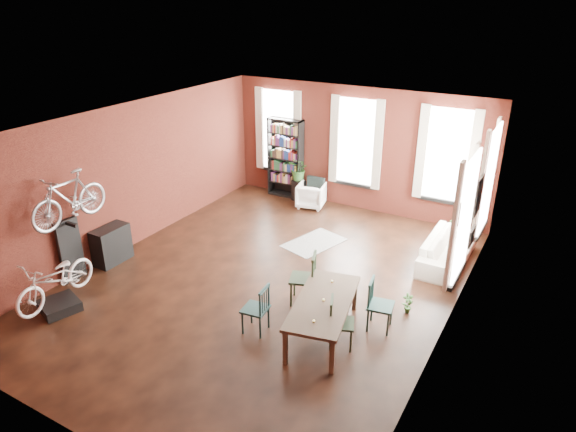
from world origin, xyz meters
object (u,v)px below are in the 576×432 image
Objects in this scene: dining_table at (323,318)px; console_table at (111,245)px; dining_chair_a at (255,309)px; bicycle_floor at (52,260)px; dining_chair_b at (303,278)px; plant_stand at (299,190)px; bookshelf at (286,158)px; dining_chair_d at (381,305)px; dining_chair_c at (342,323)px; bike_trainer at (59,306)px; white_armchair at (311,194)px; cream_sofa at (448,245)px.

console_table reaches higher than dining_table.
dining_chair_a is 0.52× the size of bicycle_floor.
dining_chair_b is 5.09m from plant_stand.
bookshelf is 5.40m from console_table.
plant_stand is (-3.27, 5.14, -0.04)m from dining_table.
dining_chair_b is at bearing 8.56° from console_table.
dining_chair_d is at bearing 19.76° from bicycle_floor.
dining_chair_c is at bearing 97.86° from dining_chair_a.
dining_chair_b is at bearing 125.06° from dining_table.
dining_table is 6.09m from plant_stand.
dining_chair_a is at bearing -7.74° from console_table.
console_table is (-1.28, -5.20, -0.70)m from bookshelf.
dining_chair_c is at bearing 34.85° from dining_chair_b.
dining_chair_d is at bearing -48.39° from dining_chair_c.
dining_chair_c is at bearing -1.91° from console_table.
bike_trainer is at bearing -76.33° from dining_chair_b.
dining_table is at bearing 108.17° from dining_chair_a.
white_armchair is 1.14× the size of bike_trainer.
white_armchair is (1.00, -0.37, -0.74)m from bookshelf.
bookshelf is 7.00m from bicycle_floor.
plant_stand is (-0.51, 0.24, -0.07)m from white_armchair.
console_table is at bearing 107.00° from bike_trainer.
plant_stand is at bearing -164.75° from dining_chair_a.
console_table reaches higher than plant_stand.
bike_trainer is (-3.45, -1.26, -0.35)m from dining_chair_a.
bike_trainer is at bearing -76.38° from dining_chair_a.
bicycle_floor is at bearing -100.08° from plant_stand.
console_table is at bearing 51.98° from white_armchair.
console_table is 1.37× the size of plant_stand.
dining_chair_a is 0.40× the size of bookshelf.
dining_chair_a is at bearing -64.69° from bookshelf.
bookshelf is (-2.99, 4.56, 0.60)m from dining_chair_b.
dining_chair_b is 1.54m from dining_chair_d.
bike_trainer is (-5.25, -2.37, -0.37)m from dining_chair_d.
dining_chair_c is (1.43, 0.36, -0.01)m from dining_chair_a.
dining_chair_a reaches higher than bike_trainer.
dining_chair_a reaches higher than console_table.
white_armchair is (-1.99, 4.18, -0.15)m from dining_chair_b.
bicycle_floor is at bearing 132.85° from cream_sofa.
dining_chair_b is 5.48m from bookshelf.
dining_chair_a is at bearing 20.02° from bike_trainer.
console_table is at bearing -109.23° from plant_stand.
bookshelf is 2.75× the size of console_table.
dining_chair_d reaches higher than dining_chair_a.
bicycle_floor reaches higher than dining_chair_a.
cream_sofa is (1.96, 2.86, -0.10)m from dining_chair_b.
bike_trainer is 0.93m from bicycle_floor.
dining_chair_b reaches higher than dining_table.
bicycle_floor reaches higher than white_armchair.
bike_trainer is (-3.72, -2.44, -0.41)m from dining_chair_b.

